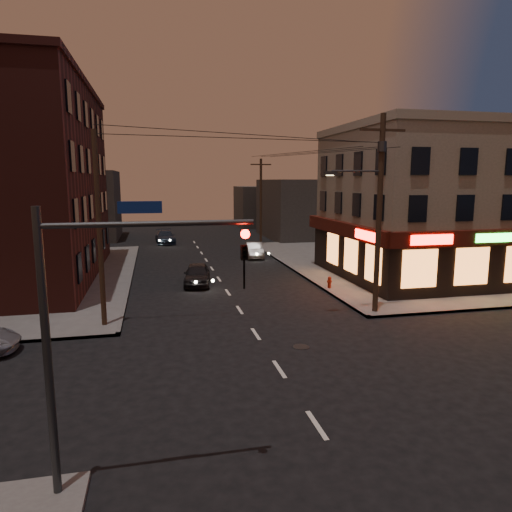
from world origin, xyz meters
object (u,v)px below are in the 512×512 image
object	(u,v)px
sedan_mid	(254,250)
sedan_far	(165,237)
sedan_near	(197,274)
fire_hydrant	(329,282)

from	to	relation	value
sedan_mid	sedan_far	world-z (taller)	sedan_far
sedan_near	fire_hydrant	bearing A→B (deg)	-15.41
sedan_near	sedan_far	world-z (taller)	sedan_far
sedan_far	fire_hydrant	size ratio (longest dim) A/B	6.60
sedan_mid	sedan_far	xyz separation A→B (m)	(-7.65, 11.28, 0.04)
sedan_far	sedan_near	bearing A→B (deg)	-88.73
sedan_near	sedan_mid	xyz separation A→B (m)	(6.10, 9.93, -0.03)
sedan_near	sedan_mid	world-z (taller)	sedan_near
sedan_near	sedan_mid	bearing A→B (deg)	65.92
sedan_mid	fire_hydrant	world-z (taller)	sedan_mid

